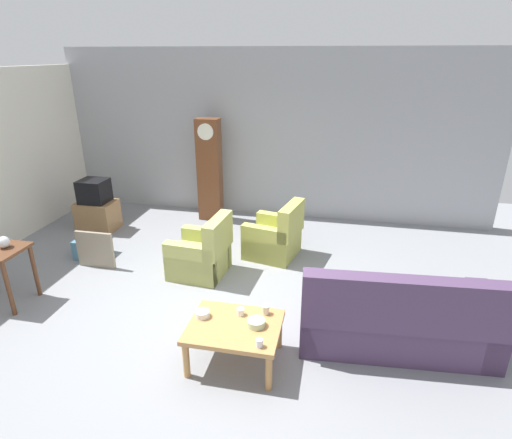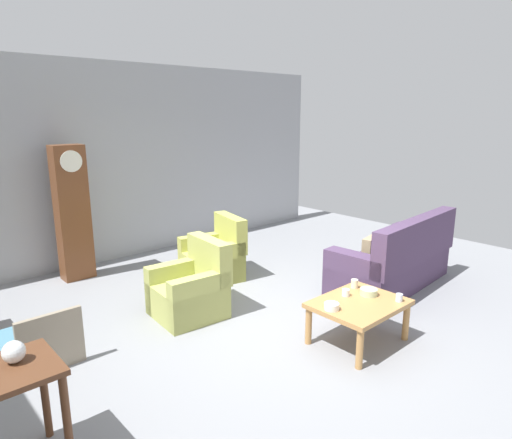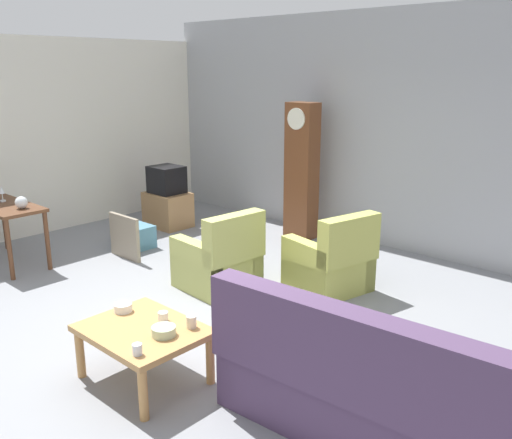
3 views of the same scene
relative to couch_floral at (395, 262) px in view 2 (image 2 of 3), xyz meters
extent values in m
plane|color=gray|center=(-2.05, 0.29, -0.36)|extent=(10.40, 10.40, 0.00)
cube|color=#9EA0A5|center=(-2.05, 3.89, 1.24)|extent=(8.40, 0.16, 3.20)
cube|color=#4C3856|center=(0.00, 0.07, -0.14)|extent=(2.15, 0.99, 0.44)
cube|color=#4C3856|center=(0.02, -0.29, 0.38)|extent=(2.11, 0.35, 0.60)
cube|color=#4C3856|center=(0.92, 0.13, -0.02)|extent=(0.30, 0.86, 0.68)
cube|color=#4C3856|center=(-0.93, 0.00, -0.02)|extent=(0.30, 0.86, 0.68)
cube|color=brown|center=(0.47, 0.15, 0.26)|extent=(0.37, 0.17, 0.36)
cube|color=#C6B284|center=(-0.01, 0.12, 0.26)|extent=(0.38, 0.21, 0.36)
cube|color=#9E8966|center=(-0.49, 0.08, 0.26)|extent=(0.38, 0.19, 0.36)
cube|color=tan|center=(-2.70, 1.16, -0.16)|extent=(0.82, 0.82, 0.40)
cube|color=tan|center=(-2.38, 1.14, 0.30)|extent=(0.24, 0.77, 0.52)
cube|color=tan|center=(-2.67, 1.46, -0.06)|extent=(0.77, 0.22, 0.60)
cube|color=tan|center=(-2.72, 0.86, -0.06)|extent=(0.77, 0.22, 0.60)
cube|color=#B3B653|center=(-1.73, 1.98, -0.16)|extent=(0.90, 0.90, 0.40)
cube|color=#B3B653|center=(-1.42, 1.91, 0.30)|extent=(0.34, 0.78, 0.52)
cube|color=#B3B653|center=(-1.67, 2.28, -0.06)|extent=(0.78, 0.32, 0.60)
cube|color=#B3B653|center=(-1.80, 1.69, -0.06)|extent=(0.78, 0.32, 0.60)
cube|color=#B27F47|center=(-1.69, -0.59, 0.08)|extent=(0.96, 0.76, 0.05)
cylinder|color=#B27F47|center=(-2.12, -0.91, -0.15)|extent=(0.07, 0.07, 0.41)
cylinder|color=#B27F47|center=(-1.27, -0.91, -0.15)|extent=(0.07, 0.07, 0.41)
cylinder|color=#B27F47|center=(-2.12, -0.27, -0.15)|extent=(0.07, 0.07, 0.41)
cylinder|color=#B27F47|center=(-1.27, -0.27, -0.15)|extent=(0.07, 0.07, 0.41)
cylinder|color=#56331E|center=(-4.64, -0.34, 0.02)|extent=(0.06, 0.06, 0.75)
cylinder|color=#56331E|center=(-4.64, 0.13, 0.02)|extent=(0.06, 0.06, 0.75)
cube|color=brown|center=(-3.19, 3.35, 0.63)|extent=(0.44, 0.28, 1.97)
cylinder|color=silver|center=(-3.19, 3.19, 1.39)|extent=(0.30, 0.02, 0.30)
cube|color=gray|center=(-4.31, 1.02, -0.07)|extent=(0.60, 0.05, 0.58)
cube|color=teal|center=(-4.58, 1.35, -0.20)|extent=(0.46, 0.46, 0.32)
sphere|color=silver|center=(-4.84, -0.05, 0.51)|extent=(0.15, 0.15, 0.15)
cylinder|color=white|center=(-1.67, -0.40, 0.14)|extent=(0.08, 0.08, 0.08)
cylinder|color=silver|center=(-1.37, -0.87, 0.15)|extent=(0.07, 0.07, 0.08)
cylinder|color=beige|center=(-1.41, -0.33, 0.15)|extent=(0.08, 0.08, 0.10)
cylinder|color=white|center=(-2.06, -0.52, 0.14)|extent=(0.15, 0.15, 0.07)
cylinder|color=#B2C69E|center=(-1.47, -0.56, 0.14)|extent=(0.19, 0.19, 0.07)
camera|label=1|loc=(-0.75, -4.03, 2.72)|focal=28.94mm
camera|label=2|loc=(-5.43, -3.11, 2.05)|focal=31.27mm
camera|label=3|loc=(1.65, -2.90, 2.09)|focal=38.69mm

